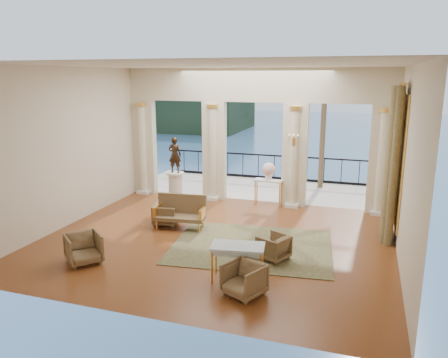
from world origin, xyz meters
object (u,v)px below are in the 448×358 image
(armchair_d, at_px, (166,213))
(console_table, at_px, (268,184))
(armchair_a, at_px, (84,247))
(armchair_b, at_px, (244,278))
(armchair_c, at_px, (273,246))
(pedestal, at_px, (176,190))
(statue, at_px, (175,155))
(game_table, at_px, (238,249))
(side_table, at_px, (164,200))
(settee, at_px, (181,211))

(armchair_d, height_order, console_table, console_table)
(armchair_a, bearing_deg, armchair_b, -54.49)
(armchair_b, xyz_separation_m, armchair_c, (0.19, 1.90, -0.04))
(armchair_b, distance_m, console_table, 6.25)
(armchair_c, bearing_deg, pedestal, -104.00)
(armchair_b, xyz_separation_m, statue, (-3.80, 5.15, 1.37))
(armchair_a, relative_size, console_table, 0.79)
(armchair_b, height_order, game_table, game_table)
(armchair_a, relative_size, statue, 0.66)
(armchair_b, relative_size, statue, 0.62)
(pedestal, bearing_deg, armchair_d, -74.21)
(armchair_c, distance_m, armchair_d, 3.76)
(game_table, relative_size, console_table, 1.25)
(console_table, bearing_deg, armchair_d, -124.05)
(armchair_d, bearing_deg, armchair_c, -122.95)
(pedestal, height_order, statue, statue)
(pedestal, bearing_deg, armchair_b, -53.59)
(armchair_b, distance_m, game_table, 0.78)
(armchair_b, xyz_separation_m, pedestal, (-3.80, 5.15, 0.19))
(armchair_b, bearing_deg, side_table, 158.12)
(armchair_b, height_order, statue, statue)
(pedestal, xyz_separation_m, statue, (0.00, 0.00, 1.18))
(game_table, height_order, pedestal, pedestal)
(pedestal, relative_size, console_table, 1.19)
(armchair_a, height_order, settee, settee)
(settee, relative_size, pedestal, 1.30)
(armchair_b, distance_m, statue, 6.54)
(pedestal, distance_m, console_table, 3.08)
(armchair_c, height_order, pedestal, pedestal)
(armchair_a, xyz_separation_m, pedestal, (0.15, 4.83, 0.17))
(armchair_b, height_order, armchair_c, armchair_b)
(armchair_a, distance_m, console_table, 6.61)
(armchair_a, distance_m, settee, 3.17)
(console_table, bearing_deg, pedestal, -154.53)
(game_table, height_order, console_table, console_table)
(pedestal, bearing_deg, console_table, 19.50)
(armchair_c, bearing_deg, armchair_d, -87.24)
(armchair_a, xyz_separation_m, statue, (0.15, 4.83, 1.35))
(armchair_a, xyz_separation_m, console_table, (3.05, 5.85, 0.35))
(game_table, bearing_deg, statue, 118.16)
(console_table, xyz_separation_m, side_table, (-2.73, -2.25, -0.17))
(settee, height_order, statue, statue)
(pedestal, relative_size, side_table, 1.76)
(armchair_a, relative_size, pedestal, 0.67)
(game_table, relative_size, side_table, 1.84)
(armchair_b, relative_size, settee, 0.49)
(console_table, bearing_deg, side_table, -134.56)
(pedestal, height_order, console_table, pedestal)
(armchair_b, distance_m, armchair_d, 4.68)
(armchair_c, relative_size, console_table, 0.68)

